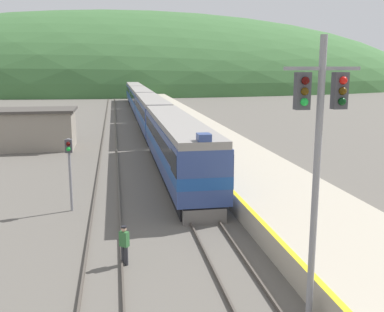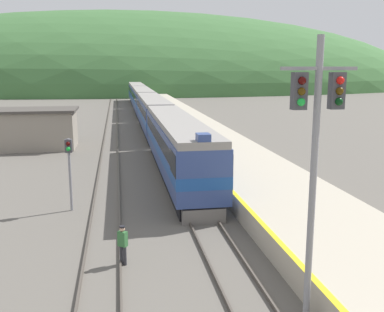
{
  "view_description": "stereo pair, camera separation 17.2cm",
  "coord_description": "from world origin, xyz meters",
  "px_view_note": "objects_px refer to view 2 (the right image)",
  "views": [
    {
      "loc": [
        -4.23,
        -7.18,
        7.7
      ],
      "look_at": [
        0.23,
        18.69,
        2.44
      ],
      "focal_mm": 42.0,
      "sensor_mm": 36.0,
      "label": 1
    },
    {
      "loc": [
        -4.06,
        -7.21,
        7.7
      ],
      "look_at": [
        0.23,
        18.69,
        2.44
      ],
      "focal_mm": 42.0,
      "sensor_mm": 36.0,
      "label": 2
    }
  ],
  "objects_px": {
    "signal_mast_main": "(316,142)",
    "carriage_third": "(143,100)",
    "carriage_second": "(153,114)",
    "signal_post_siding": "(69,159)",
    "track_worker": "(123,243)",
    "express_train_lead_car": "(177,145)",
    "carriage_fourth": "(137,93)"
  },
  "relations": [
    {
      "from": "express_train_lead_car",
      "to": "signal_post_siding",
      "type": "distance_m",
      "value": 9.55
    },
    {
      "from": "carriage_fourth",
      "to": "carriage_second",
      "type": "bearing_deg",
      "value": -90.0
    },
    {
      "from": "express_train_lead_car",
      "to": "track_worker",
      "type": "bearing_deg",
      "value": -105.96
    },
    {
      "from": "carriage_third",
      "to": "track_worker",
      "type": "relative_size",
      "value": 12.67
    },
    {
      "from": "carriage_fourth",
      "to": "signal_post_siding",
      "type": "bearing_deg",
      "value": -95.39
    },
    {
      "from": "carriage_second",
      "to": "carriage_third",
      "type": "xyz_separation_m",
      "value": [
        0.0,
        21.23,
        0.0
      ]
    },
    {
      "from": "signal_mast_main",
      "to": "track_worker",
      "type": "height_order",
      "value": "signal_mast_main"
    },
    {
      "from": "carriage_fourth",
      "to": "track_worker",
      "type": "xyz_separation_m",
      "value": [
        -4.03,
        -78.28,
        -1.35
      ]
    },
    {
      "from": "track_worker",
      "to": "signal_post_siding",
      "type": "bearing_deg",
      "value": 110.0
    },
    {
      "from": "carriage_third",
      "to": "express_train_lead_car",
      "type": "bearing_deg",
      "value": -90.0
    },
    {
      "from": "track_worker",
      "to": "express_train_lead_car",
      "type": "bearing_deg",
      "value": 74.04
    },
    {
      "from": "express_train_lead_car",
      "to": "carriage_third",
      "type": "bearing_deg",
      "value": 90.0
    },
    {
      "from": "express_train_lead_car",
      "to": "signal_mast_main",
      "type": "relative_size",
      "value": 2.44
    },
    {
      "from": "track_worker",
      "to": "signal_mast_main",
      "type": "bearing_deg",
      "value": -42.92
    },
    {
      "from": "express_train_lead_car",
      "to": "carriage_fourth",
      "type": "xyz_separation_m",
      "value": [
        0.0,
        64.18,
        -0.01
      ]
    },
    {
      "from": "carriage_third",
      "to": "track_worker",
      "type": "bearing_deg",
      "value": -94.04
    },
    {
      "from": "signal_mast_main",
      "to": "signal_post_siding",
      "type": "distance_m",
      "value": 15.04
    },
    {
      "from": "carriage_second",
      "to": "carriage_fourth",
      "type": "bearing_deg",
      "value": 90.0
    },
    {
      "from": "signal_mast_main",
      "to": "carriage_third",
      "type": "bearing_deg",
      "value": 91.3
    },
    {
      "from": "carriage_fourth",
      "to": "signal_mast_main",
      "type": "relative_size",
      "value": 2.38
    },
    {
      "from": "carriage_second",
      "to": "carriage_fourth",
      "type": "xyz_separation_m",
      "value": [
        0.0,
        42.45,
        0.0
      ]
    },
    {
      "from": "express_train_lead_car",
      "to": "carriage_second",
      "type": "xyz_separation_m",
      "value": [
        0.0,
        21.72,
        -0.01
      ]
    },
    {
      "from": "carriage_fourth",
      "to": "carriage_third",
      "type": "bearing_deg",
      "value": -90.0
    },
    {
      "from": "carriage_second",
      "to": "signal_post_siding",
      "type": "relative_size",
      "value": 5.13
    },
    {
      "from": "carriage_second",
      "to": "signal_mast_main",
      "type": "relative_size",
      "value": 2.38
    },
    {
      "from": "carriage_fourth",
      "to": "signal_mast_main",
      "type": "xyz_separation_m",
      "value": [
        1.41,
        -83.33,
        3.36
      ]
    },
    {
      "from": "carriage_third",
      "to": "track_worker",
      "type": "height_order",
      "value": "carriage_third"
    },
    {
      "from": "carriage_second",
      "to": "track_worker",
      "type": "relative_size",
      "value": 12.67
    },
    {
      "from": "signal_mast_main",
      "to": "signal_post_siding",
      "type": "relative_size",
      "value": 2.15
    },
    {
      "from": "signal_mast_main",
      "to": "signal_post_siding",
      "type": "height_order",
      "value": "signal_mast_main"
    },
    {
      "from": "signal_post_siding",
      "to": "track_worker",
      "type": "height_order",
      "value": "signal_post_siding"
    },
    {
      "from": "carriage_second",
      "to": "track_worker",
      "type": "distance_m",
      "value": 36.07
    }
  ]
}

